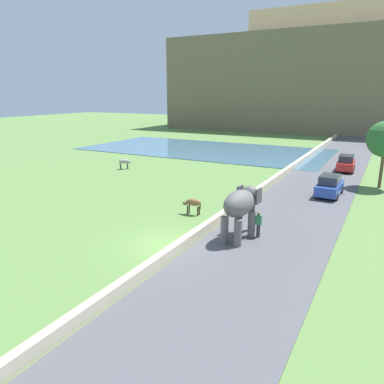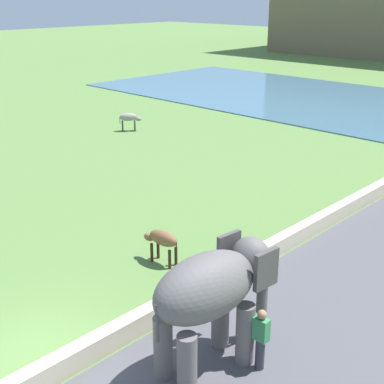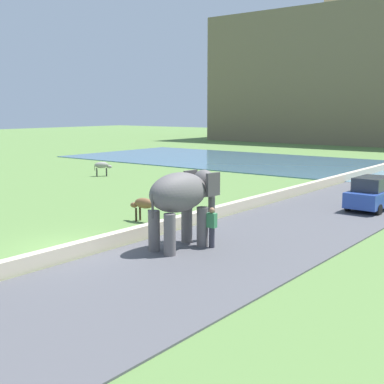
% 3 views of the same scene
% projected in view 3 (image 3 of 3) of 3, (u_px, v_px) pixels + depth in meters
% --- Properties ---
extents(ground_plane, '(220.00, 220.00, 0.00)m').
position_uv_depth(ground_plane, '(68.00, 249.00, 19.90)').
color(ground_plane, '#567A3D').
extents(road_surface, '(7.00, 120.00, 0.06)m').
position_uv_depth(road_surface, '(374.00, 194.00, 32.47)').
color(road_surface, '#4C4C51').
rests_on(road_surface, ground).
extents(barrier_wall, '(0.40, 110.00, 0.59)m').
position_uv_depth(barrier_wall, '(305.00, 189.00, 33.17)').
color(barrier_wall, beige).
rests_on(barrier_wall, ground).
extents(lake, '(36.00, 18.00, 0.08)m').
position_uv_depth(lake, '(235.00, 160.00, 54.30)').
color(lake, '#426B84').
rests_on(lake, ground).
extents(elephant, '(1.66, 3.53, 2.99)m').
position_uv_depth(elephant, '(183.00, 197.00, 19.64)').
color(elephant, '#605B5B').
rests_on(elephant, ground).
extents(person_beside_elephant, '(0.36, 0.22, 1.63)m').
position_uv_depth(person_beside_elephant, '(212.00, 227.00, 19.80)').
color(person_beside_elephant, '#33333D').
rests_on(person_beside_elephant, ground).
extents(car_blue, '(1.88, 4.05, 1.80)m').
position_uv_depth(car_blue, '(373.00, 194.00, 27.43)').
color(car_blue, '#2D4CA8').
rests_on(car_blue, ground).
extents(cow_brown, '(1.41, 0.54, 1.15)m').
position_uv_depth(cow_brown, '(143.00, 204.00, 24.65)').
color(cow_brown, brown).
rests_on(cow_brown, ground).
extents(cow_grey, '(1.13, 1.29, 1.15)m').
position_uv_depth(cow_grey, '(102.00, 166.00, 41.45)').
color(cow_grey, gray).
rests_on(cow_grey, ground).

